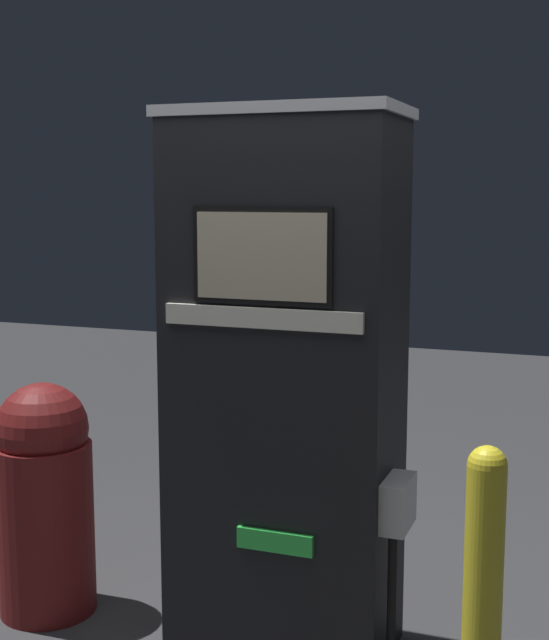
{
  "coord_description": "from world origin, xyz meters",
  "views": [
    {
      "loc": [
        1.12,
        -2.85,
        1.78
      ],
      "look_at": [
        0.0,
        0.12,
        1.31
      ],
      "focal_mm": 50.0,
      "sensor_mm": 36.0,
      "label": 1
    }
  ],
  "objects": [
    {
      "name": "trash_bin",
      "position": [
        -1.05,
        0.16,
        0.5
      ],
      "size": [
        0.4,
        0.4,
        0.99
      ],
      "color": "maroon",
      "rests_on": "ground_plane"
    },
    {
      "name": "safety_bollard",
      "position": [
        0.83,
        -0.36,
        0.55
      ],
      "size": [
        0.11,
        0.11,
        1.06
      ],
      "color": "yellow",
      "rests_on": "ground_plane"
    },
    {
      "name": "gas_pump",
      "position": [
        0.0,
        0.24,
        1.04
      ],
      "size": [
        0.94,
        0.52,
        2.07
      ],
      "color": "black",
      "rests_on": "ground_plane"
    }
  ]
}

